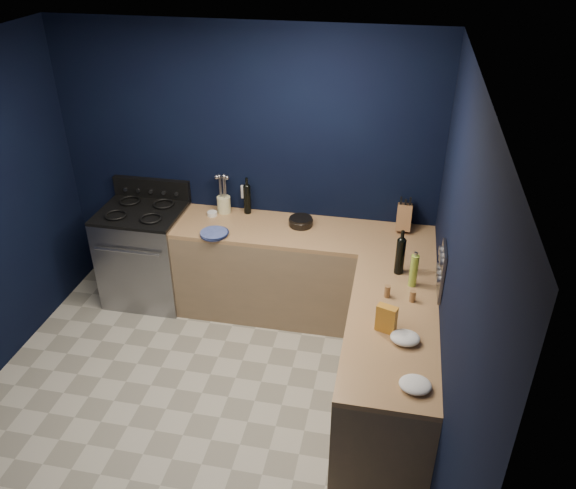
% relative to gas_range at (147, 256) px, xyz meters
% --- Properties ---
extents(floor, '(3.50, 3.50, 0.02)m').
position_rel_gas_range_xyz_m(floor, '(0.93, -1.42, -0.47)').
color(floor, '#B8B2A1').
rests_on(floor, ground).
extents(ceiling, '(3.50, 3.50, 0.02)m').
position_rel_gas_range_xyz_m(ceiling, '(0.93, -1.42, 2.15)').
color(ceiling, silver).
rests_on(ceiling, ground).
extents(wall_back, '(3.50, 0.02, 2.60)m').
position_rel_gas_range_xyz_m(wall_back, '(0.93, 0.34, 0.84)').
color(wall_back, black).
rests_on(wall_back, ground).
extents(wall_right, '(0.02, 3.50, 2.60)m').
position_rel_gas_range_xyz_m(wall_right, '(2.69, -1.42, 0.84)').
color(wall_right, black).
rests_on(wall_right, ground).
extents(cab_back, '(2.30, 0.63, 0.86)m').
position_rel_gas_range_xyz_m(cab_back, '(1.53, 0.02, -0.03)').
color(cab_back, '#886D4E').
rests_on(cab_back, floor).
extents(top_back, '(2.30, 0.63, 0.04)m').
position_rel_gas_range_xyz_m(top_back, '(1.53, 0.02, 0.42)').
color(top_back, brown).
rests_on(top_back, cab_back).
extents(cab_right, '(0.63, 1.67, 0.86)m').
position_rel_gas_range_xyz_m(cab_right, '(2.37, -1.13, -0.03)').
color(cab_right, '#886D4E').
rests_on(cab_right, floor).
extents(top_right, '(0.63, 1.67, 0.04)m').
position_rel_gas_range_xyz_m(top_right, '(2.37, -1.13, 0.42)').
color(top_right, brown).
rests_on(top_right, cab_right).
extents(gas_range, '(0.76, 0.66, 0.92)m').
position_rel_gas_range_xyz_m(gas_range, '(0.00, 0.00, 0.00)').
color(gas_range, gray).
rests_on(gas_range, floor).
extents(oven_door, '(0.59, 0.02, 0.42)m').
position_rel_gas_range_xyz_m(oven_door, '(0.00, -0.32, -0.01)').
color(oven_door, black).
rests_on(oven_door, gas_range).
extents(cooktop, '(0.76, 0.66, 0.03)m').
position_rel_gas_range_xyz_m(cooktop, '(0.00, 0.00, 0.48)').
color(cooktop, black).
rests_on(cooktop, gas_range).
extents(backguard, '(0.76, 0.06, 0.20)m').
position_rel_gas_range_xyz_m(backguard, '(0.00, 0.30, 0.58)').
color(backguard, black).
rests_on(backguard, gas_range).
extents(spice_panel, '(0.02, 0.28, 0.38)m').
position_rel_gas_range_xyz_m(spice_panel, '(2.67, -0.87, 0.72)').
color(spice_panel, gray).
rests_on(spice_panel, wall_right).
extents(wall_outlet, '(0.09, 0.02, 0.13)m').
position_rel_gas_range_xyz_m(wall_outlet, '(0.93, 0.32, 0.62)').
color(wall_outlet, white).
rests_on(wall_outlet, wall_back).
extents(plate_stack, '(0.28, 0.28, 0.03)m').
position_rel_gas_range_xyz_m(plate_stack, '(0.78, -0.22, 0.46)').
color(plate_stack, '#3B4A90').
rests_on(plate_stack, top_back).
extents(ramekin, '(0.12, 0.12, 0.04)m').
position_rel_gas_range_xyz_m(ramekin, '(0.65, 0.13, 0.46)').
color(ramekin, white).
rests_on(ramekin, top_back).
extents(utensil_crock, '(0.14, 0.14, 0.16)m').
position_rel_gas_range_xyz_m(utensil_crock, '(0.74, 0.22, 0.52)').
color(utensil_crock, beige).
rests_on(utensil_crock, top_back).
extents(wine_bottle_back, '(0.08, 0.08, 0.27)m').
position_rel_gas_range_xyz_m(wine_bottle_back, '(0.96, 0.25, 0.58)').
color(wine_bottle_back, black).
rests_on(wine_bottle_back, top_back).
extents(lemon_basket, '(0.21, 0.21, 0.08)m').
position_rel_gas_range_xyz_m(lemon_basket, '(1.49, 0.10, 0.48)').
color(lemon_basket, black).
rests_on(lemon_basket, top_back).
extents(knife_block, '(0.13, 0.27, 0.28)m').
position_rel_gas_range_xyz_m(knife_block, '(2.39, 0.23, 0.55)').
color(knife_block, brown).
rests_on(knife_block, top_back).
extents(wine_bottle_right, '(0.07, 0.07, 0.29)m').
position_rel_gas_range_xyz_m(wine_bottle_right, '(2.38, -0.51, 0.59)').
color(wine_bottle_right, black).
rests_on(wine_bottle_right, top_right).
extents(oil_bottle, '(0.07, 0.07, 0.26)m').
position_rel_gas_range_xyz_m(oil_bottle, '(2.49, -0.66, 0.57)').
color(oil_bottle, '#90AF35').
rests_on(oil_bottle, top_right).
extents(spice_jar_near, '(0.05, 0.05, 0.09)m').
position_rel_gas_range_xyz_m(spice_jar_near, '(2.31, -0.85, 0.49)').
color(spice_jar_near, olive).
rests_on(spice_jar_near, top_right).
extents(spice_jar_far, '(0.05, 0.05, 0.09)m').
position_rel_gas_range_xyz_m(spice_jar_far, '(2.49, -0.87, 0.48)').
color(spice_jar_far, olive).
rests_on(spice_jar_far, top_right).
extents(crouton_bag, '(0.15, 0.10, 0.20)m').
position_rel_gas_range_xyz_m(crouton_bag, '(2.32, -1.25, 0.54)').
color(crouton_bag, '#AF3C25').
rests_on(crouton_bag, top_right).
extents(towel_front, '(0.24, 0.23, 0.07)m').
position_rel_gas_range_xyz_m(towel_front, '(2.45, -1.35, 0.47)').
color(towel_front, white).
rests_on(towel_front, top_right).
extents(towel_end, '(0.24, 0.23, 0.06)m').
position_rel_gas_range_xyz_m(towel_end, '(2.52, -1.76, 0.47)').
color(towel_end, white).
rests_on(towel_end, top_right).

